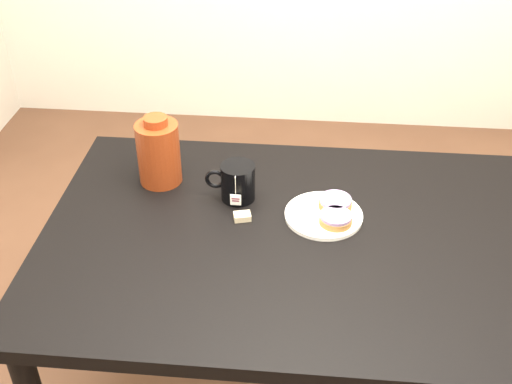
% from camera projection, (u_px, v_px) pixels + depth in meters
% --- Properties ---
extents(table, '(1.40, 0.90, 0.75)m').
position_uv_depth(table, '(307.00, 260.00, 1.71)').
color(table, black).
rests_on(table, ground_plane).
extents(plate, '(0.21, 0.21, 0.02)m').
position_uv_depth(plate, '(324.00, 215.00, 1.73)').
color(plate, white).
rests_on(plate, table).
extents(bagel_back, '(0.12, 0.12, 0.03)m').
position_uv_depth(bagel_back, '(335.00, 203.00, 1.74)').
color(bagel_back, brown).
rests_on(bagel_back, plate).
extents(bagel_front, '(0.12, 0.12, 0.03)m').
position_uv_depth(bagel_front, '(336.00, 219.00, 1.68)').
color(bagel_front, brown).
rests_on(bagel_front, plate).
extents(mug, '(0.14, 0.10, 0.11)m').
position_uv_depth(mug, '(237.00, 182.00, 1.77)').
color(mug, black).
rests_on(mug, table).
extents(teabag_pouch, '(0.05, 0.04, 0.02)m').
position_uv_depth(teabag_pouch, '(242.00, 217.00, 1.72)').
color(teabag_pouch, '#C6B793').
rests_on(teabag_pouch, table).
extents(bagel_package, '(0.14, 0.14, 0.21)m').
position_uv_depth(bagel_package, '(159.00, 152.00, 1.82)').
color(bagel_package, '#591B0B').
rests_on(bagel_package, table).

